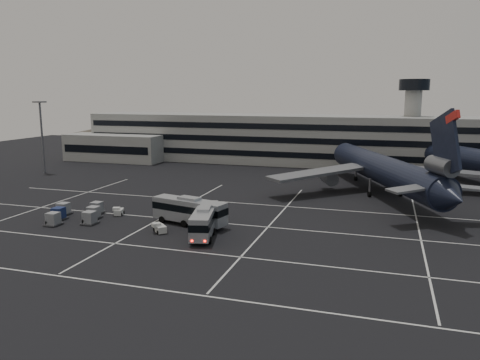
# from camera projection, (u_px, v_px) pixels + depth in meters

# --- Properties ---
(ground) EXTENTS (260.00, 260.00, 0.00)m
(ground) POSITION_uv_depth(u_px,v_px,m) (185.00, 228.00, 71.38)
(ground) COLOR black
(ground) RESTS_ON ground
(lane_markings) EXTENTS (90.00, 55.62, 0.01)m
(lane_markings) POSITION_uv_depth(u_px,v_px,m) (193.00, 227.00, 71.77)
(lane_markings) COLOR silver
(lane_markings) RESTS_ON ground
(terminal) EXTENTS (125.00, 26.00, 24.00)m
(terminal) POSITION_uv_depth(u_px,v_px,m) (274.00, 139.00, 137.72)
(terminal) COLOR gray
(terminal) RESTS_ON ground
(hills) EXTENTS (352.00, 180.00, 44.00)m
(hills) POSITION_uv_depth(u_px,v_px,m) (362.00, 161.00, 227.74)
(hills) COLOR #38332B
(hills) RESTS_ON ground
(lightpole_left) EXTENTS (2.40, 2.40, 18.28)m
(lightpole_left) POSITION_uv_depth(u_px,v_px,m) (41.00, 127.00, 118.28)
(lightpole_left) COLOR slate
(lightpole_left) RESTS_ON ground
(trijet_main) EXTENTS (43.84, 55.04, 18.08)m
(trijet_main) POSITION_uv_depth(u_px,v_px,m) (383.00, 169.00, 93.32)
(trijet_main) COLOR black
(trijet_main) RESTS_ON ground
(bus_near) EXTENTS (5.43, 12.10, 4.16)m
(bus_near) POSITION_uv_depth(u_px,v_px,m) (204.00, 220.00, 67.30)
(bus_near) COLOR #A0A3A8
(bus_near) RESTS_ON ground
(bus_far) EXTENTS (12.93, 5.91, 4.45)m
(bus_far) POSITION_uv_depth(u_px,v_px,m) (189.00, 210.00, 72.35)
(bus_far) COLOR #A0A3A8
(bus_far) RESTS_ON ground
(tug_a) EXTENTS (1.97, 2.51, 1.42)m
(tug_a) POSITION_uv_depth(u_px,v_px,m) (119.00, 211.00, 78.56)
(tug_a) COLOR silver
(tug_a) RESTS_ON ground
(tug_b) EXTENTS (2.70, 2.69, 1.53)m
(tug_b) POSITION_uv_depth(u_px,v_px,m) (160.00, 228.00, 68.64)
(tug_b) COLOR silver
(tug_b) RESTS_ON ground
(uld_cluster) EXTENTS (10.63, 11.33, 2.03)m
(uld_cluster) POSITION_uv_depth(u_px,v_px,m) (76.00, 213.00, 75.96)
(uld_cluster) COLOR #2D2D30
(uld_cluster) RESTS_ON ground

